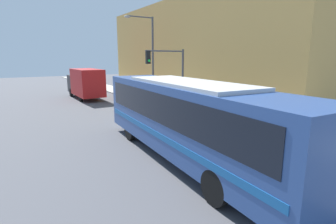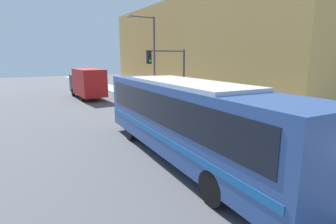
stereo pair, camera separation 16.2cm
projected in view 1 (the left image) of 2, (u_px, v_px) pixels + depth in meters
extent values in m
plane|color=#515156|center=(215.00, 171.00, 10.09)|extent=(120.00, 120.00, 0.00)
cube|color=#B7B2A8|center=(134.00, 96.00, 29.73)|extent=(2.81, 70.00, 0.14)
cube|color=tan|center=(196.00, 52.00, 26.53)|extent=(6.00, 27.08, 9.69)
cube|color=#2D4C8C|center=(186.00, 118.00, 10.79)|extent=(3.27, 12.37, 2.76)
cube|color=black|center=(186.00, 106.00, 10.69)|extent=(3.24, 11.40, 1.16)
cube|color=#19599E|center=(186.00, 132.00, 10.91)|extent=(3.28, 11.89, 0.24)
cube|color=silver|center=(187.00, 83.00, 10.50)|extent=(2.70, 6.87, 0.16)
cylinder|color=black|center=(166.00, 125.00, 14.82)|extent=(0.35, 1.11, 1.10)
cylinder|color=black|center=(130.00, 130.00, 13.82)|extent=(0.35, 1.11, 1.10)
cylinder|color=black|center=(268.00, 173.00, 8.65)|extent=(0.35, 1.11, 1.10)
cylinder|color=black|center=(215.00, 188.00, 7.65)|extent=(0.35, 1.11, 1.10)
cube|color=#B21919|center=(87.00, 82.00, 27.03)|extent=(2.29, 5.09, 2.69)
cube|color=#262628|center=(79.00, 83.00, 30.04)|extent=(2.18, 1.98, 1.91)
cylinder|color=black|center=(71.00, 92.00, 29.43)|extent=(0.25, 0.90, 0.90)
cylinder|color=black|center=(81.00, 97.00, 26.00)|extent=(0.25, 0.90, 0.90)
cylinder|color=red|center=(248.00, 127.00, 15.02)|extent=(0.26, 0.26, 0.49)
sphere|color=red|center=(249.00, 121.00, 14.96)|extent=(0.25, 0.25, 0.25)
cylinder|color=red|center=(250.00, 127.00, 14.90)|extent=(0.12, 0.16, 0.12)
cylinder|color=#47474C|center=(183.00, 81.00, 20.28)|extent=(0.16, 0.16, 4.77)
cylinder|color=#47474C|center=(165.00, 51.00, 19.00)|extent=(3.20, 0.11, 0.11)
cube|color=black|center=(148.00, 57.00, 18.36)|extent=(0.30, 0.24, 0.90)
sphere|color=#19D83F|center=(149.00, 61.00, 18.29)|extent=(0.18, 0.18, 0.18)
cylinder|color=#47474C|center=(186.00, 106.00, 20.00)|extent=(0.06, 0.06, 0.99)
cylinder|color=#4C4C51|center=(186.00, 99.00, 19.88)|extent=(0.14, 0.14, 0.22)
cylinder|color=#47474C|center=(153.00, 61.00, 24.11)|extent=(0.18, 0.18, 7.72)
cylinder|color=#47474C|center=(140.00, 17.00, 22.72)|extent=(2.42, 0.11, 0.11)
ellipsoid|color=gray|center=(127.00, 17.00, 22.10)|extent=(0.56, 0.28, 0.20)
cylinder|color=slate|center=(208.00, 111.00, 18.95)|extent=(0.28, 0.28, 0.78)
cylinder|color=beige|center=(208.00, 101.00, 18.81)|extent=(0.34, 0.34, 0.65)
sphere|color=tan|center=(208.00, 95.00, 18.72)|extent=(0.21, 0.21, 0.21)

